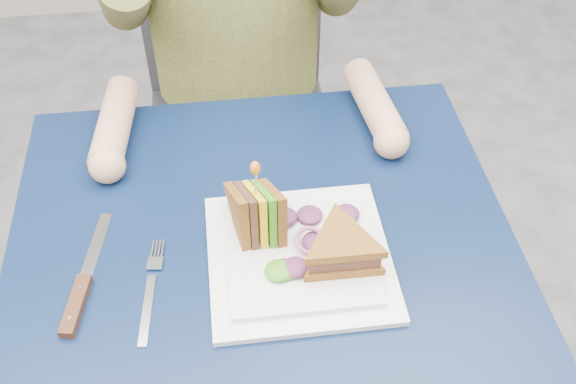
{
  "coord_description": "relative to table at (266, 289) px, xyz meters",
  "views": [
    {
      "loc": [
        -0.04,
        -0.62,
        1.49
      ],
      "look_at": [
        0.04,
        0.04,
        0.82
      ],
      "focal_mm": 42.0,
      "sensor_mm": 36.0,
      "label": 1
    }
  ],
  "objects": [
    {
      "name": "table",
      "position": [
        0.0,
        0.0,
        0.0
      ],
      "size": [
        0.75,
        0.75,
        0.73
      ],
      "color": "black",
      "rests_on": "ground"
    },
    {
      "name": "chair",
      "position": [
        0.0,
        0.68,
        -0.11
      ],
      "size": [
        0.42,
        0.4,
        0.93
      ],
      "color": "#47474C",
      "rests_on": "ground"
    },
    {
      "name": "plate",
      "position": [
        0.05,
        -0.01,
        0.09
      ],
      "size": [
        0.26,
        0.26,
        0.02
      ],
      "color": "white",
      "rests_on": "table"
    },
    {
      "name": "sandwich_flat",
      "position": [
        0.1,
        -0.04,
        0.12
      ],
      "size": [
        0.13,
        0.13,
        0.05
      ],
      "color": "brown",
      "rests_on": "plate"
    },
    {
      "name": "sandwich_upright",
      "position": [
        -0.01,
        0.03,
        0.13
      ],
      "size": [
        0.09,
        0.15,
        0.15
      ],
      "color": "brown",
      "rests_on": "plate"
    },
    {
      "name": "fork",
      "position": [
        -0.16,
        -0.05,
        0.08
      ],
      "size": [
        0.04,
        0.18,
        0.01
      ],
      "color": "silver",
      "rests_on": "table"
    },
    {
      "name": "knife",
      "position": [
        -0.26,
        -0.04,
        0.09
      ],
      "size": [
        0.06,
        0.22,
        0.02
      ],
      "color": "silver",
      "rests_on": "table"
    },
    {
      "name": "toothpick",
      "position": [
        -0.01,
        0.03,
        0.2
      ],
      "size": [
        0.01,
        0.01,
        0.06
      ],
      "primitive_type": "cylinder",
      "rotation": [
        0.14,
        0.07,
        0.0
      ],
      "color": "tan",
      "rests_on": "sandwich_upright"
    },
    {
      "name": "toothpick_frill",
      "position": [
        -0.01,
        0.03,
        0.23
      ],
      "size": [
        0.01,
        0.01,
        0.02
      ],
      "primitive_type": "ellipsoid",
      "color": "orange",
      "rests_on": "sandwich_upright"
    },
    {
      "name": "lettuce_spill",
      "position": [
        0.05,
        -0.0,
        0.11
      ],
      "size": [
        0.15,
        0.13,
        0.02
      ],
      "primitive_type": null,
      "color": "#337A14",
      "rests_on": "plate"
    },
    {
      "name": "onion_ring",
      "position": [
        0.06,
        -0.01,
        0.11
      ],
      "size": [
        0.04,
        0.04,
        0.02
      ],
      "primitive_type": "torus",
      "rotation": [
        0.44,
        0.0,
        0.0
      ],
      "color": "#9E4C7A",
      "rests_on": "plate"
    }
  ]
}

